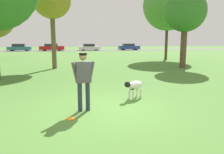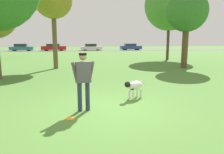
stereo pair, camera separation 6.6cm
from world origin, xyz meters
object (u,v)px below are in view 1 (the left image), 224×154
(dog, at_px, (134,86))
(frisbee, at_px, (70,119))
(tree_far_right, at_px, (168,6))
(parked_car_red, at_px, (52,47))
(parked_car_white, at_px, (89,47))
(tree_near_right, at_px, (185,12))
(parked_car_blue, at_px, (129,47))
(parked_car_teal, at_px, (19,47))
(person, at_px, (83,77))
(tree_mid_center, at_px, (52,0))

(dog, bearing_deg, frisbee, 4.99)
(tree_far_right, xyz_separation_m, parked_car_red, (-13.40, 21.55, -4.87))
(frisbee, distance_m, parked_car_white, 37.84)
(tree_near_right, relative_size, parked_car_white, 1.36)
(parked_car_red, bearing_deg, parked_car_blue, 1.91)
(dog, relative_size, parked_car_teal, 0.22)
(parked_car_white, relative_size, parked_car_blue, 0.98)
(dog, height_order, tree_far_right, tree_far_right)
(person, relative_size, tree_far_right, 0.21)
(parked_car_teal, distance_m, parked_car_white, 13.09)
(person, height_order, tree_near_right, tree_near_right)
(parked_car_white, bearing_deg, parked_car_teal, 178.08)
(dog, relative_size, tree_near_right, 0.17)
(tree_mid_center, bearing_deg, person, -81.35)
(parked_car_red, relative_size, parked_car_white, 1.10)
(frisbee, xyz_separation_m, parked_car_white, (3.69, 37.65, 0.62))
(tree_far_right, xyz_separation_m, tree_near_right, (-1.61, -6.56, -1.43))
(dog, bearing_deg, person, -2.11)
(tree_near_right, relative_size, parked_car_teal, 1.33)
(parked_car_teal, xyz_separation_m, parked_car_red, (5.96, -0.48, 0.01))
(person, distance_m, parked_car_white, 37.16)
(tree_near_right, xyz_separation_m, parked_car_white, (-4.65, 28.18, -3.46))
(frisbee, relative_size, parked_car_white, 0.06)
(person, height_order, parked_car_white, person)
(parked_car_red, relative_size, parked_car_blue, 1.09)
(parked_car_red, height_order, parked_car_blue, parked_car_red)
(person, bearing_deg, dog, 19.59)
(dog, distance_m, parked_car_white, 35.97)
(dog, relative_size, parked_car_blue, 0.23)
(frisbee, xyz_separation_m, tree_near_right, (8.35, 9.47, 4.08))
(tree_mid_center, xyz_separation_m, parked_car_blue, (12.92, 27.12, -4.19))
(tree_mid_center, height_order, parked_car_blue, tree_mid_center)
(parked_car_teal, xyz_separation_m, parked_car_white, (13.09, -0.41, -0.01))
(dog, xyz_separation_m, tree_mid_center, (-3.40, 9.04, 4.37))
(person, bearing_deg, parked_car_teal, 94.35)
(frisbee, distance_m, tree_far_right, 19.66)
(person, distance_m, parked_car_teal, 38.69)
(tree_far_right, relative_size, parked_car_teal, 1.89)
(tree_far_right, bearing_deg, tree_mid_center, -154.52)
(tree_mid_center, height_order, tree_far_right, tree_far_right)
(person, relative_size, parked_car_white, 0.41)
(person, bearing_deg, tree_mid_center, 88.32)
(tree_far_right, xyz_separation_m, parked_car_white, (-6.27, 21.62, -4.89))
(tree_far_right, distance_m, parked_car_red, 25.84)
(person, xyz_separation_m, tree_far_right, (9.55, 15.39, 4.50))
(frisbee, bearing_deg, person, 57.63)
(dog, height_order, tree_mid_center, tree_mid_center)
(frisbee, xyz_separation_m, tree_far_right, (9.96, 16.03, 5.52))
(person, relative_size, dog, 1.80)
(tree_far_right, bearing_deg, parked_car_white, 106.16)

